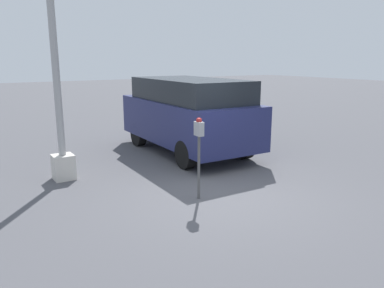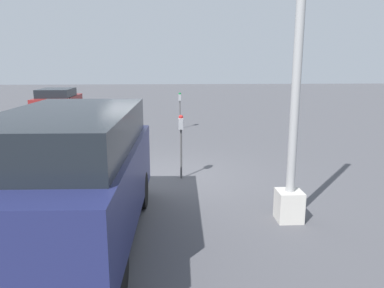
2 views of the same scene
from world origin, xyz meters
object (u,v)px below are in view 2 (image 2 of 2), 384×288
Objects in this scene: parking_meter_near at (181,132)px; parked_van at (70,173)px; parking_meter_far at (180,102)px; lamp_post at (293,137)px; car_distant at (58,100)px.

parking_meter_near is 0.33× the size of parked_van.
parked_van is (10.20, -1.92, -0.00)m from parking_meter_far.
parking_meter_far is 10.38m from parked_van.
lamp_post is 3.69m from parked_van.
parked_van reaches higher than parking_meter_far.
car_distant is at bearing -124.40° from parking_meter_far.
parking_meter_near is 0.31× the size of lamp_post.
parked_van is 16.14m from car_distant.
lamp_post is at bearing 101.17° from parked_van.
lamp_post is 1.08× the size of parked_van.
car_distant is at bearing -150.76° from lamp_post.
lamp_post is (2.59, 1.85, 0.38)m from parking_meter_near.
parked_van is (3.20, -1.77, -0.02)m from parking_meter_near.
parking_meter_far reaches higher than car_distant.
parking_meter_far is at bearing 170.95° from parked_van.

